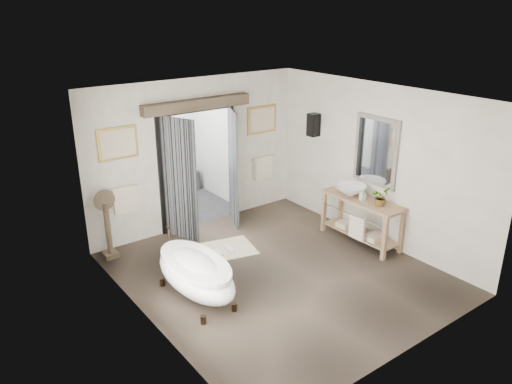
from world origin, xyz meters
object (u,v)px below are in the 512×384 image
Objects in this scene: vanity at (361,217)px; rug at (221,250)px; clawfoot_tub at (196,273)px; basin at (351,190)px.

rug is at bearing 151.43° from vanity.
rug is at bearing 43.60° from clawfoot_tub.
clawfoot_tub is 1.60m from rug.
vanity reaches higher than rug.
vanity is at bearing -2.93° from clawfoot_tub.
basin is (3.35, 0.09, 0.53)m from clawfoot_tub.
vanity is 2.83× the size of basin.
basin reaches higher than rug.
vanity is at bearing -98.56° from basin.
basin reaches higher than clawfoot_tub.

